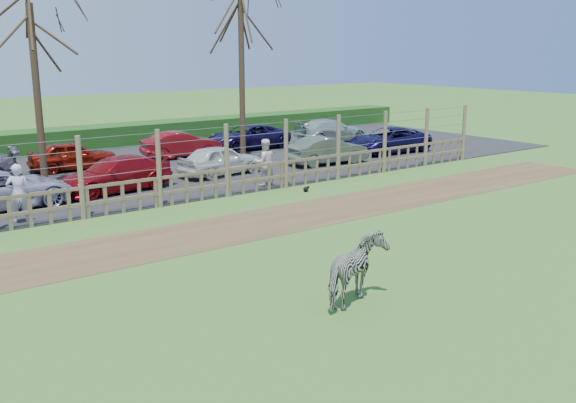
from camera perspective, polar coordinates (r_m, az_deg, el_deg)
ground at (r=14.42m, az=2.76°, el=-6.67°), size 120.00×120.00×0.00m
dirt_strip at (r=17.94m, az=-6.39°, el=-2.65°), size 34.00×2.80×0.01m
asphalt at (r=26.84m, az=-17.27°, el=2.25°), size 44.00×13.00×0.04m
hedge at (r=33.37m, az=-21.42°, el=4.94°), size 46.00×2.00×1.10m
fence at (r=20.77m, az=-11.35°, el=1.66°), size 30.16×0.16×2.50m
tree_mid at (r=24.84m, az=-21.70°, el=12.33°), size 4.80×4.80×6.83m
tree_right at (r=29.01m, az=-4.18°, el=13.99°), size 4.80×4.80×7.35m
zebra at (r=12.76m, az=6.13°, el=-6.15°), size 1.80×1.32×1.39m
visitor_a at (r=19.98m, az=-22.86°, el=0.67°), size 0.69×0.52×1.72m
visitor_b at (r=23.45m, az=-2.10°, el=3.49°), size 0.97×0.83×1.72m
crow at (r=22.74m, az=1.61°, el=1.12°), size 0.25×0.18×0.20m
car_2 at (r=22.01m, az=-24.05°, el=0.96°), size 4.45×2.30×1.20m
car_3 at (r=23.37m, az=-15.12°, el=2.34°), size 4.31×2.17×1.20m
car_4 at (r=25.65m, az=-6.03°, el=3.69°), size 3.67×1.85×1.20m
car_5 at (r=28.03m, az=3.50°, el=4.57°), size 3.75×1.62×1.20m
car_6 at (r=31.47m, az=8.93°, el=5.41°), size 4.40×2.18×1.20m
car_10 at (r=27.99m, az=-18.59°, el=3.88°), size 3.68×1.86×1.20m
car_11 at (r=30.03m, az=-9.43°, el=5.01°), size 3.78×1.75×1.20m
car_12 at (r=32.27m, az=-3.63°, el=5.74°), size 4.35×2.05×1.20m
car_13 at (r=34.95m, az=3.84°, el=6.33°), size 4.32×2.21×1.20m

